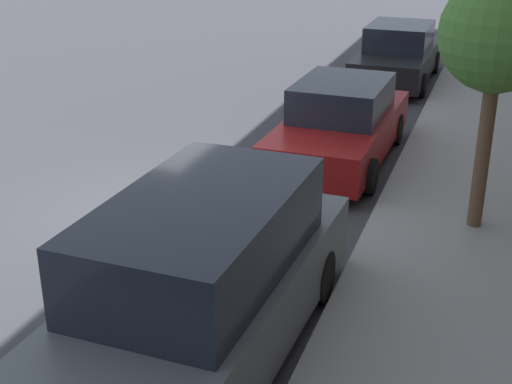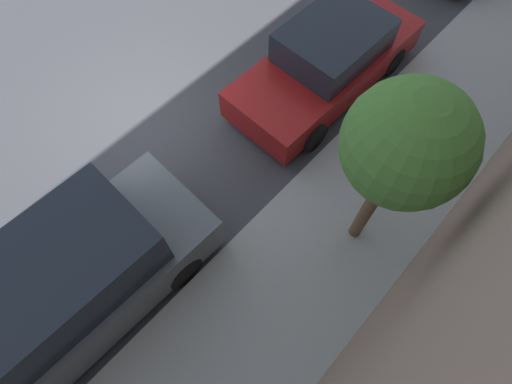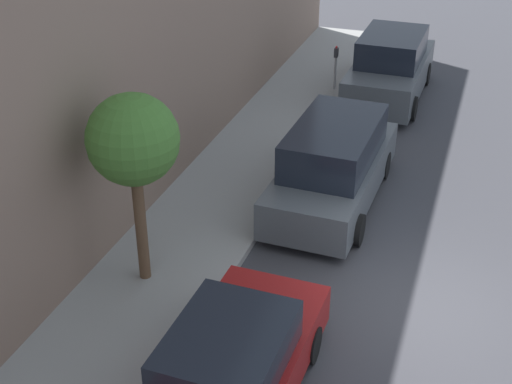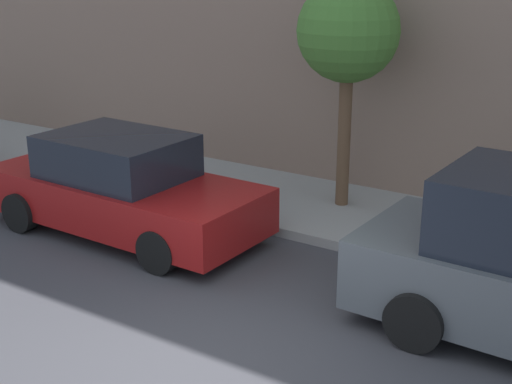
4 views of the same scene
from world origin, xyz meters
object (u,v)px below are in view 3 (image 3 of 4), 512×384
parked_sedan_third (230,372)px  street_tree (133,142)px  parked_suv_nearest (390,68)px  parking_meter_near (336,63)px  parked_minivan_second (333,165)px

parked_sedan_third → street_tree: 4.22m
parked_suv_nearest → parked_sedan_third: bearing=89.8°
street_tree → parking_meter_near: bearing=-95.7°
parked_sedan_third → parking_meter_near: bearing=-83.2°
parked_sedan_third → parked_suv_nearest: bearing=-90.2°
parked_suv_nearest → parking_meter_near: parked_suv_nearest is taller
parked_suv_nearest → parking_meter_near: size_ratio=3.62×
parking_meter_near → street_tree: size_ratio=0.37×
parked_suv_nearest → parked_sedan_third: size_ratio=1.06×
parked_minivan_second → parking_meter_near: parked_minivan_second is taller
parked_minivan_second → parking_meter_near: 6.69m
parking_meter_near → street_tree: 10.89m
parked_minivan_second → parked_sedan_third: parked_minivan_second is taller
parking_meter_near → parked_minivan_second: bearing=103.1°
parked_sedan_third → parking_meter_near: (1.57, -13.08, 0.25)m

